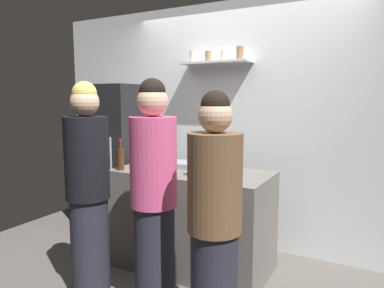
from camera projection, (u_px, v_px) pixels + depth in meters
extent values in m
cube|color=white|center=(243.00, 126.00, 3.78)|extent=(4.80, 0.10, 2.60)
cube|color=silver|center=(216.00, 62.00, 3.67)|extent=(0.76, 0.22, 0.02)
cylinder|color=beige|center=(193.00, 57.00, 3.79)|extent=(0.08, 0.08, 0.12)
cylinder|color=olive|center=(208.00, 56.00, 3.70)|extent=(0.06, 0.06, 0.11)
cylinder|color=beige|center=(224.00, 56.00, 3.62)|extent=(0.06, 0.06, 0.10)
cylinder|color=olive|center=(240.00, 53.00, 3.53)|extent=(0.07, 0.07, 0.13)
cube|color=black|center=(119.00, 160.00, 4.13)|extent=(0.62, 0.62, 1.75)
cylinder|color=#99999E|center=(111.00, 158.00, 3.75)|extent=(0.02, 0.02, 0.45)
cube|color=#66605B|center=(192.00, 219.00, 3.31)|extent=(1.44, 0.73, 0.93)
cube|color=gray|center=(188.00, 165.00, 3.41)|extent=(0.34, 0.24, 0.05)
cylinder|color=#B2B2B7|center=(194.00, 169.00, 3.04)|extent=(0.10, 0.10, 0.12)
cylinder|color=silver|center=(192.00, 161.00, 3.03)|extent=(0.03, 0.04, 0.18)
cylinder|color=silver|center=(194.00, 163.00, 3.01)|extent=(0.04, 0.02, 0.16)
cylinder|color=silver|center=(195.00, 163.00, 3.02)|extent=(0.01, 0.04, 0.15)
cylinder|color=silver|center=(196.00, 162.00, 3.03)|extent=(0.02, 0.03, 0.17)
cylinder|color=silver|center=(196.00, 163.00, 3.03)|extent=(0.02, 0.03, 0.16)
cylinder|color=#B2BFB2|center=(208.00, 168.00, 2.86)|extent=(0.08, 0.08, 0.20)
cylinder|color=#B2BFB2|center=(208.00, 150.00, 2.84)|extent=(0.03, 0.03, 0.09)
cylinder|color=#333333|center=(208.00, 144.00, 2.83)|extent=(0.03, 0.03, 0.02)
cylinder|color=#472814|center=(120.00, 160.00, 3.28)|extent=(0.07, 0.07, 0.20)
cylinder|color=#472814|center=(120.00, 145.00, 3.26)|extent=(0.03, 0.03, 0.08)
cylinder|color=maroon|center=(120.00, 140.00, 3.26)|extent=(0.03, 0.03, 0.02)
cylinder|color=black|center=(212.00, 162.00, 3.12)|extent=(0.08, 0.08, 0.21)
cylinder|color=black|center=(212.00, 146.00, 3.11)|extent=(0.03, 0.03, 0.07)
cylinder|color=gold|center=(212.00, 142.00, 3.10)|extent=(0.04, 0.04, 0.02)
cylinder|color=silver|center=(150.00, 159.00, 3.34)|extent=(0.09, 0.09, 0.19)
cylinder|color=silver|center=(150.00, 147.00, 3.32)|extent=(0.05, 0.05, 0.03)
cylinder|color=blue|center=(150.00, 145.00, 3.32)|extent=(0.06, 0.06, 0.02)
cylinder|color=#262633|center=(155.00, 258.00, 2.62)|extent=(0.30, 0.30, 0.82)
cylinder|color=#D14C7F|center=(153.00, 162.00, 2.53)|extent=(0.34, 0.34, 0.65)
sphere|color=#D8AD8C|center=(152.00, 101.00, 2.47)|extent=(0.22, 0.22, 0.22)
sphere|color=black|center=(152.00, 92.00, 2.47)|extent=(0.19, 0.19, 0.19)
cylinder|color=#262633|center=(90.00, 247.00, 2.83)|extent=(0.30, 0.30, 0.81)
cylinder|color=black|center=(87.00, 158.00, 2.74)|extent=(0.34, 0.34, 0.64)
sphere|color=#D8AD8C|center=(85.00, 102.00, 2.68)|extent=(0.22, 0.22, 0.22)
sphere|color=#D8B759|center=(84.00, 93.00, 2.68)|extent=(0.19, 0.19, 0.19)
cylinder|color=brown|center=(215.00, 183.00, 2.16)|extent=(0.34, 0.34, 0.61)
sphere|color=#D8AD8C|center=(215.00, 116.00, 2.10)|extent=(0.21, 0.21, 0.21)
sphere|color=black|center=(215.00, 105.00, 2.10)|extent=(0.18, 0.18, 0.18)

